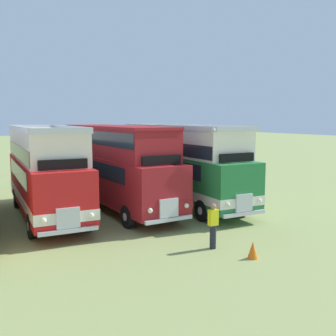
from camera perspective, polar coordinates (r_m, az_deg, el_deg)
The scene contains 5 objects.
bus_seventh_in_row at distance 20.09m, azimuth -17.46°, elevation -0.30°, with size 2.96×9.93×4.52m.
bus_eighth_in_row at distance 21.20m, azimuth -7.47°, elevation 0.67°, with size 2.91×10.79×4.49m.
bus_ninth_in_row at distance 22.60m, azimuth 1.79°, elevation 0.86°, with size 2.81×11.65×4.52m.
cone_mid_row at distance 14.27m, azimuth 12.26°, elevation -11.62°, with size 0.36×0.36×0.61m, color orange.
marshal_person at distance 14.89m, azimuth 6.60°, elevation -8.34°, with size 0.36×0.24×1.73m.
Camera 1 is at (3.68, -19.12, 4.88)m, focal length 41.76 mm.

